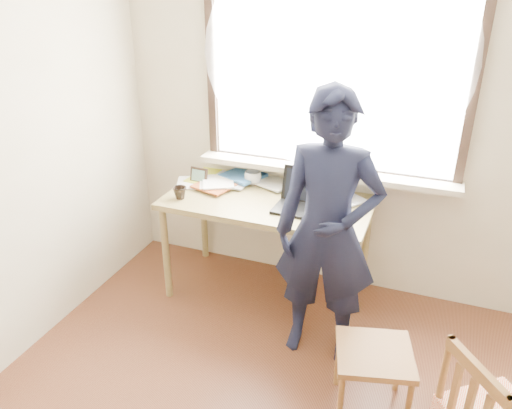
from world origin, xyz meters
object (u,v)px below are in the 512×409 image
at_px(laptop, 305,200).
at_px(work_chair, 374,361).
at_px(person, 328,232).
at_px(mug_white, 253,178).
at_px(desk, 267,210).
at_px(mug_dark, 180,193).

distance_m(laptop, work_chair, 1.14).
bearing_deg(person, mug_white, 132.71).
distance_m(laptop, person, 0.49).
height_order(desk, work_chair, desk).
xyz_separation_m(laptop, work_chair, (0.63, -0.82, -0.48)).
relative_size(desk, mug_white, 11.33).
height_order(laptop, mug_white, laptop).
bearing_deg(mug_white, laptop, -28.51).
distance_m(laptop, mug_dark, 0.87).
relative_size(laptop, mug_white, 2.95).
bearing_deg(work_chair, laptop, 127.77).
bearing_deg(mug_dark, work_chair, -23.55).
bearing_deg(desk, person, -40.01).
height_order(desk, mug_white, mug_white).
xyz_separation_m(laptop, mug_white, (-0.47, 0.26, -0.01)).
xyz_separation_m(mug_white, mug_dark, (-0.38, -0.43, -0.01)).
distance_m(mug_white, person, 0.99).
height_order(mug_white, mug_dark, mug_white).
bearing_deg(mug_white, work_chair, -44.19).
bearing_deg(person, laptop, 117.10).
bearing_deg(person, work_chair, -51.28).
height_order(laptop, work_chair, laptop).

